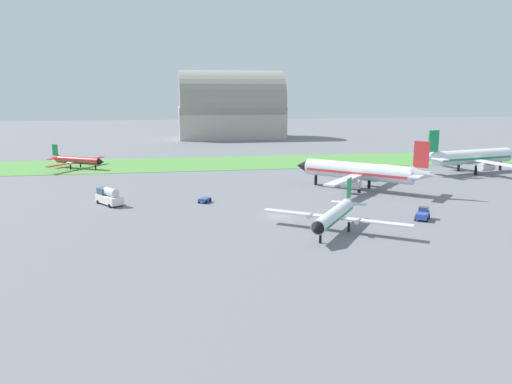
% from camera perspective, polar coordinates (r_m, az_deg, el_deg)
% --- Properties ---
extents(ground_plane, '(600.00, 600.00, 0.00)m').
position_cam_1_polar(ground_plane, '(83.21, 2.50, -2.85)').
color(ground_plane, slate).
extents(grass_taxiway_strip, '(360.00, 28.00, 0.08)m').
position_cam_1_polar(grass_taxiway_strip, '(145.73, -2.75, 3.40)').
color(grass_taxiway_strip, '#549342').
rests_on(grass_taxiway_strip, ground_plane).
extents(airplane_taxiing_turboprop, '(16.54, 18.96, 6.40)m').
position_cam_1_polar(airplane_taxiing_turboprop, '(142.91, -20.07, 3.48)').
color(airplane_taxiing_turboprop, red).
rests_on(airplane_taxiing_turboprop, ground_plane).
extents(airplane_parked_jet_far, '(31.49, 31.89, 11.40)m').
position_cam_1_polar(airplane_parked_jet_far, '(138.94, 23.68, 3.73)').
color(airplane_parked_jet_far, white).
rests_on(airplane_parked_jet_far, ground_plane).
extents(airplane_foreground_turboprop, '(19.68, 17.34, 6.90)m').
position_cam_1_polar(airplane_foreground_turboprop, '(74.81, 9.11, -2.65)').
color(airplane_foreground_turboprop, silver).
rests_on(airplane_foreground_turboprop, ground_plane).
extents(airplane_midfield_jet, '(25.47, 24.86, 11.17)m').
position_cam_1_polar(airplane_midfield_jet, '(106.94, 12.02, 2.34)').
color(airplane_midfield_jet, silver).
rests_on(airplane_midfield_jet, ground_plane).
extents(baggage_cart_near_gate, '(2.72, 2.94, 0.90)m').
position_cam_1_polar(baggage_cart_near_gate, '(93.85, -5.98, -0.88)').
color(baggage_cart_near_gate, '#334FB2').
rests_on(baggage_cart_near_gate, ground_plane).
extents(pushback_tug_midfield, '(3.56, 3.97, 1.95)m').
position_cam_1_polar(pushback_tug_midfield, '(85.55, 18.78, -2.44)').
color(pushback_tug_midfield, '#334FB2').
rests_on(pushback_tug_midfield, ground_plane).
extents(fuel_truck_by_runway, '(5.67, 6.71, 3.29)m').
position_cam_1_polar(fuel_truck_by_runway, '(95.40, -16.70, -0.49)').
color(fuel_truck_by_runway, white).
rests_on(fuel_truck_by_runway, ground_plane).
extents(hangar_distant, '(46.66, 27.00, 29.98)m').
position_cam_1_polar(hangar_distant, '(224.71, -2.92, 9.69)').
color(hangar_distant, '#B2AD9E').
rests_on(hangar_distant, ground_plane).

